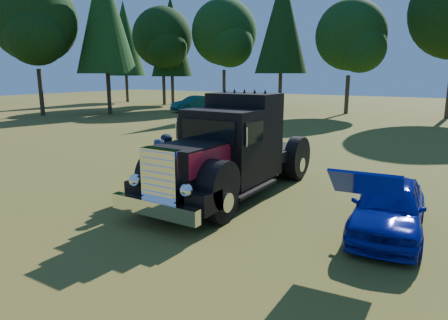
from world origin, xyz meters
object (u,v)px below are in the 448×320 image
(distant_teal_car, at_px, (195,104))
(diamond_t_truck, at_px, (229,153))
(spectator_far, at_px, (169,164))
(spectator_near, at_px, (162,170))
(hotrod_coupe, at_px, (388,207))

(distant_teal_car, bearing_deg, diamond_t_truck, -29.51)
(spectator_far, bearing_deg, spectator_near, -144.92)
(spectator_far, distance_m, distant_teal_car, 26.53)
(hotrod_coupe, xyz_separation_m, distant_teal_car, (-21.25, 21.60, 0.10))
(hotrod_coupe, distance_m, distant_teal_car, 30.30)
(spectator_near, bearing_deg, diamond_t_truck, -55.49)
(hotrod_coupe, bearing_deg, diamond_t_truck, 172.22)
(diamond_t_truck, relative_size, distant_teal_car, 1.57)
(diamond_t_truck, relative_size, hotrod_coupe, 1.72)
(hotrod_coupe, relative_size, spectator_far, 2.27)
(spectator_near, distance_m, spectator_far, 0.58)
(spectator_near, relative_size, spectator_far, 0.97)
(diamond_t_truck, height_order, hotrod_coupe, diamond_t_truck)
(spectator_far, relative_size, distant_teal_car, 0.40)
(diamond_t_truck, distance_m, distant_teal_car, 26.78)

